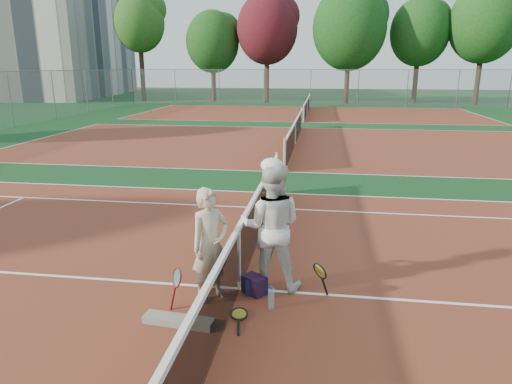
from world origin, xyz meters
TOP-DOWN VIEW (x-y plane):
  - ground at (0.00, 0.00)m, footprint 130.00×130.00m
  - court_main at (0.00, 0.00)m, footprint 23.77×10.97m
  - court_far_a at (0.00, 13.50)m, footprint 23.77×10.97m
  - court_far_b at (0.00, 27.00)m, footprint 23.77×10.97m
  - net_main at (0.00, 0.00)m, footprint 0.10×10.98m
  - net_far_a at (0.00, 13.50)m, footprint 0.10×10.98m
  - net_far_b at (0.00, 27.00)m, footprint 0.10×10.98m
  - fence_back at (0.00, 34.00)m, footprint 32.00×0.06m
  - apartment_block at (-28.00, 44.00)m, footprint 12.96×23.18m
  - player_a at (-0.35, -0.33)m, footprint 0.70×0.72m
  - player_b at (0.46, 0.17)m, footprint 0.95×0.74m
  - racket_red at (-0.75, -0.66)m, footprint 0.31×0.32m
  - racket_black_held at (1.20, -0.13)m, footprint 0.37×0.37m
  - racket_spare at (0.14, -0.78)m, footprint 0.37×0.64m
  - sports_bag_navy at (0.26, -0.08)m, footprint 0.37×0.30m
  - sports_bag_purple at (0.25, -0.10)m, footprint 0.41×0.39m
  - net_cover_canvas at (-0.61, -1.08)m, footprint 0.96×0.31m
  - water_bottle at (0.55, -0.51)m, footprint 0.09×0.09m
  - tree_back_0 at (-16.14, 36.86)m, footprint 4.70×4.70m
  - tree_back_1 at (-9.34, 37.56)m, footprint 4.95×4.95m
  - tree_back_maroon at (-4.16, 37.16)m, footprint 5.52×5.52m
  - tree_back_3 at (3.15, 36.52)m, footprint 6.40×6.40m
  - tree_back_4 at (9.37, 38.28)m, footprint 5.19×5.19m
  - tree_back_5 at (14.46, 37.33)m, footprint 5.90×5.90m

SIDE VIEW (x-z plane):
  - ground at x=0.00m, z-range 0.00..0.00m
  - court_main at x=0.00m, z-range 0.00..0.01m
  - court_far_a at x=0.00m, z-range 0.00..0.01m
  - court_far_b at x=0.00m, z-range 0.00..0.01m
  - racket_spare at x=0.14m, z-range 0.00..0.06m
  - net_cover_canvas at x=-0.61m, z-range 0.00..0.10m
  - sports_bag_navy at x=0.26m, z-range 0.00..0.26m
  - sports_bag_purple at x=0.25m, z-range 0.00..0.28m
  - water_bottle at x=0.55m, z-range 0.00..0.30m
  - racket_black_held at x=1.20m, z-range 0.00..0.57m
  - racket_red at x=-0.75m, z-range 0.00..0.59m
  - net_main at x=0.00m, z-range 0.00..1.02m
  - net_far_a at x=0.00m, z-range 0.00..1.02m
  - net_far_b at x=0.00m, z-range 0.00..1.02m
  - player_a at x=-0.35m, z-range 0.00..1.66m
  - player_b at x=0.46m, z-range 0.00..1.94m
  - fence_back at x=0.00m, z-range 0.00..3.00m
  - tree_back_1 at x=-9.34m, z-range 1.29..9.60m
  - tree_back_4 at x=9.37m, z-range 1.58..10.77m
  - tree_back_3 at x=3.15m, z-range 1.41..11.60m
  - tree_back_maroon at x=-4.16m, z-range 1.66..11.37m
  - tree_back_5 at x=14.46m, z-range 1.71..11.94m
  - tree_back_0 at x=-16.14m, z-range 2.20..12.07m
  - apartment_block at x=-28.00m, z-range 0.00..15.00m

